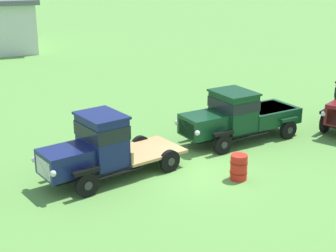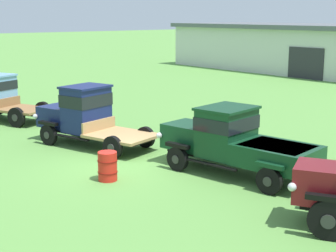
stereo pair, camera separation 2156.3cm
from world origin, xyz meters
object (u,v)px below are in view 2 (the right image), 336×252
Objects in this scene: vintage_truck_midrow_center at (234,141)px; oil_drum_beside_row at (108,166)px; farm_shed at (304,48)px; vintage_truck_second_in_line at (84,114)px.

oil_drum_beside_row is (-1.85, -3.44, -0.60)m from vintage_truck_midrow_center.
farm_shed is 30.08m from vintage_truck_second_in_line.
vintage_truck_second_in_line is 6.15× the size of oil_drum_beside_row.
farm_shed is 31.34m from vintage_truck_midrow_center.
vintage_truck_second_in_line is at bearing 158.44° from oil_drum_beside_row.
oil_drum_beside_row is (15.07, -29.80, -1.60)m from farm_shed.
farm_shed is 33.43m from oil_drum_beside_row.
vintage_truck_second_in_line reaches higher than oil_drum_beside_row.
farm_shed is at bearing 110.91° from vintage_truck_second_in_line.
farm_shed is 4.54× the size of vintage_truck_midrow_center.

